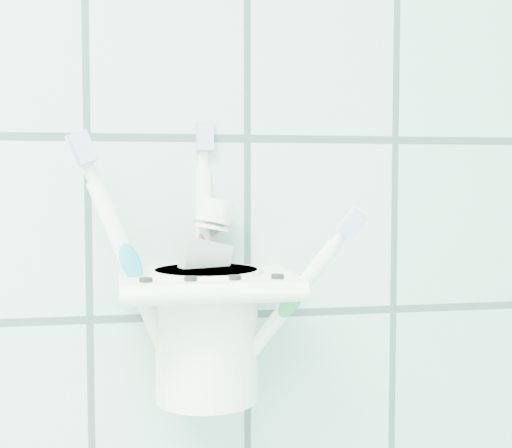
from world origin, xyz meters
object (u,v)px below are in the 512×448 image
holder_bracket (207,285)px  toothbrush_orange (224,274)px  cup (207,329)px  toothbrush_blue (205,251)px  toothbrush_pink (183,254)px  toothpaste_tube (180,278)px

holder_bracket → toothbrush_orange: bearing=2.3°
holder_bracket → cup: bearing=92.9°
holder_bracket → toothbrush_orange: 0.02m
cup → toothbrush_blue: size_ratio=0.49×
toothbrush_pink → toothpaste_tube: toothbrush_pink is taller
toothbrush_orange → toothpaste_tube: (-0.03, 0.01, -0.00)m
holder_bracket → toothbrush_blue: 0.03m
toothbrush_blue → toothbrush_pink: bearing=-131.5°
toothbrush_pink → toothbrush_orange: size_ratio=1.24×
cup → toothpaste_tube: size_ratio=0.65×
toothbrush_pink → holder_bracket: bearing=-1.6°
toothpaste_tube → toothbrush_pink: bearing=-106.5°
toothpaste_tube → cup: bearing=-38.3°
cup → toothpaste_tube: 0.05m
toothbrush_orange → toothpaste_tube: toothbrush_orange is taller
toothbrush_blue → toothbrush_orange: size_ratio=1.25×
holder_bracket → cup: size_ratio=1.29×
toothbrush_pink → toothbrush_orange: 0.04m
holder_bracket → toothpaste_tube: size_ratio=0.84×
toothbrush_orange → cup: bearing=171.3°
cup → toothpaste_tube: toothpaste_tube is taller
toothbrush_blue → toothpaste_tube: bearing=-158.1°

